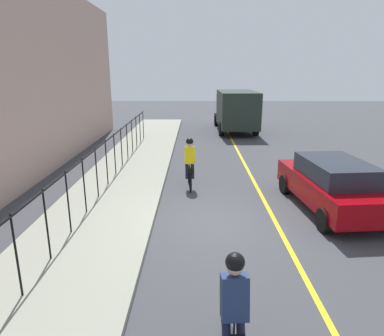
# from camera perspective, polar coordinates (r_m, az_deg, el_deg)

# --- Properties ---
(ground_plane) EXTENTS (80.00, 80.00, 0.00)m
(ground_plane) POSITION_cam_1_polar(r_m,az_deg,el_deg) (9.81, 4.39, -8.92)
(ground_plane) COLOR #3C3D41
(lane_line_centre) EXTENTS (36.00, 0.12, 0.01)m
(lane_line_centre) POSITION_cam_1_polar(r_m,az_deg,el_deg) (10.05, 13.63, -8.71)
(lane_line_centre) COLOR yellow
(lane_line_centre) RESTS_ON ground
(sidewalk) EXTENTS (40.00, 3.20, 0.15)m
(sidewalk) POSITION_cam_1_polar(r_m,az_deg,el_deg) (10.14, -15.36, -8.17)
(sidewalk) COLOR gray
(sidewalk) RESTS_ON ground
(iron_fence) EXTENTS (21.89, 0.04, 1.60)m
(iron_fence) POSITION_cam_1_polar(r_m,az_deg,el_deg) (10.76, -16.47, -0.08)
(iron_fence) COLOR black
(iron_fence) RESTS_ON sidewalk
(cyclist_lead) EXTENTS (1.71, 0.38, 1.83)m
(cyclist_lead) POSITION_cam_1_polar(r_m,az_deg,el_deg) (12.31, -0.38, 0.79)
(cyclist_lead) COLOR black
(cyclist_lead) RESTS_ON ground
(cyclist_follow) EXTENTS (1.71, 0.38, 1.83)m
(cyclist_follow) POSITION_cam_1_polar(r_m,az_deg,el_deg) (5.10, 6.86, -22.89)
(cyclist_follow) COLOR black
(cyclist_follow) RESTS_ON ground
(patrol_sedan) EXTENTS (4.55, 2.25, 1.58)m
(patrol_sedan) POSITION_cam_1_polar(r_m,az_deg,el_deg) (11.17, 22.02, -2.44)
(patrol_sedan) COLOR #8F040B
(patrol_sedan) RESTS_ON ground
(box_truck_background) EXTENTS (6.74, 2.62, 2.78)m
(box_truck_background) POSITION_cam_1_polar(r_m,az_deg,el_deg) (24.45, 7.18, 9.68)
(box_truck_background) COLOR #212C26
(box_truck_background) RESTS_ON ground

